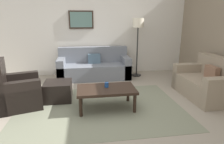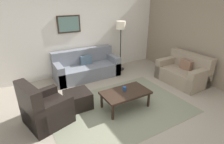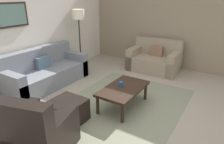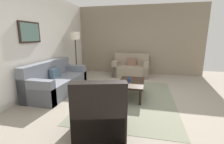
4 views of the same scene
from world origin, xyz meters
The scene contains 12 objects.
ground_plane centered at (0.00, 0.00, 0.00)m, with size 8.00×8.00×0.00m, color gray.
rear_partition centered at (0.00, 2.60, 1.40)m, with size 6.00×0.12×2.80m, color silver.
stone_feature_panel centered at (3.00, 0.00, 1.40)m, with size 0.12×5.20×2.80m, color gray.
area_rug centered at (0.00, 0.00, 0.00)m, with size 3.17×2.21×0.01m, color gray.
couch_main centered at (0.02, 2.11, 0.30)m, with size 2.05×0.87×0.88m.
couch_loveseat centered at (2.45, 0.22, 0.30)m, with size 0.89×1.39×0.88m.
armchair_leather centered at (-1.64, 0.30, 0.31)m, with size 0.99×0.99×0.95m.
ottoman centered at (-0.84, 0.53, 0.20)m, with size 0.56×0.56×0.40m, color black.
coffee_table centered at (0.13, -0.03, 0.36)m, with size 1.10×0.64×0.41m.
cup centered at (0.14, 0.03, 0.46)m, with size 0.08×0.08×0.09m, color #1E478C.
lamp_standing centered at (1.31, 2.06, 1.41)m, with size 0.32×0.32×1.71m.
framed_artwork centered at (-0.30, 2.51, 1.67)m, with size 0.72×0.04×0.52m.
Camera 3 is at (-2.94, -1.71, 2.07)m, focal length 32.24 mm.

